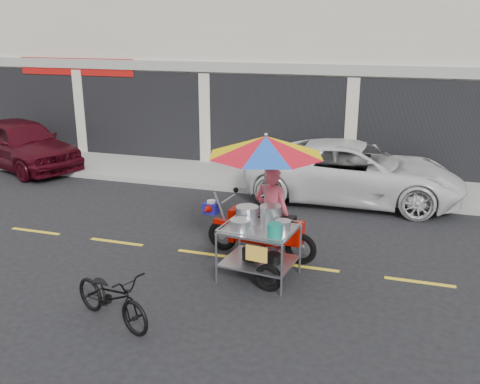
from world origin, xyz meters
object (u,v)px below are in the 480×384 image
(white_pickup, at_px, (354,172))
(food_vendor_rig, at_px, (266,184))
(maroon_sedan, at_px, (22,144))
(near_bicycle, at_px, (112,296))

(white_pickup, height_order, food_vendor_rig, food_vendor_rig)
(maroon_sedan, height_order, food_vendor_rig, food_vendor_rig)
(near_bicycle, height_order, food_vendor_rig, food_vendor_rig)
(maroon_sedan, distance_m, food_vendor_rig, 10.33)
(maroon_sedan, xyz_separation_m, food_vendor_rig, (9.12, -4.78, 0.86))
(maroon_sedan, bearing_deg, food_vendor_rig, -95.00)
(near_bicycle, relative_size, food_vendor_rig, 0.63)
(maroon_sedan, relative_size, food_vendor_rig, 1.75)
(white_pickup, relative_size, near_bicycle, 3.28)
(white_pickup, distance_m, food_vendor_rig, 4.85)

